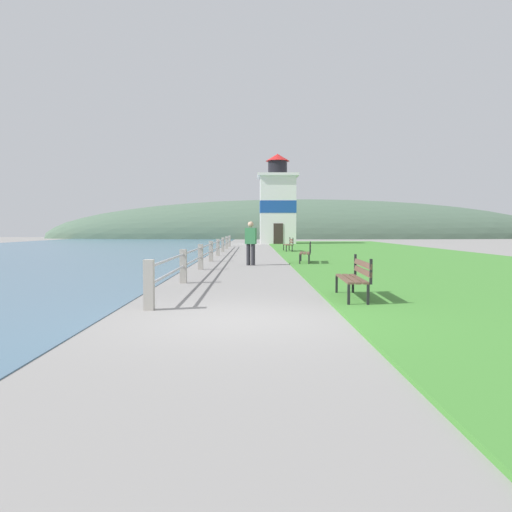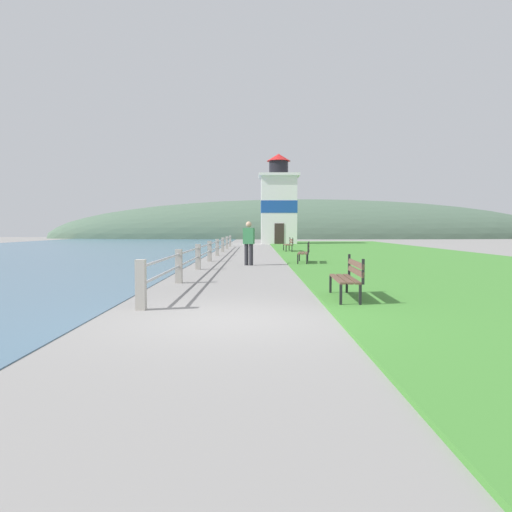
{
  "view_description": "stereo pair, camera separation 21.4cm",
  "coord_description": "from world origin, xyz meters",
  "px_view_note": "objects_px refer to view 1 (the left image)",
  "views": [
    {
      "loc": [
        0.24,
        -8.24,
        1.52
      ],
      "look_at": [
        0.38,
        13.82,
        0.3
      ],
      "focal_mm": 35.0,
      "sensor_mm": 36.0,
      "label": 1
    },
    {
      "loc": [
        0.46,
        -8.25,
        1.52
      ],
      "look_at": [
        0.38,
        13.82,
        0.3
      ],
      "focal_mm": 35.0,
      "sensor_mm": 36.0,
      "label": 2
    }
  ],
  "objects_px": {
    "park_bench_far": "(289,244)",
    "park_bench_midway": "(307,251)",
    "lighthouse": "(277,205)",
    "person_strolling": "(251,242)",
    "park_bench_near": "(355,275)"
  },
  "relations": [
    {
      "from": "park_bench_near",
      "to": "person_strolling",
      "type": "bearing_deg",
      "value": -75.39
    },
    {
      "from": "park_bench_near",
      "to": "park_bench_far",
      "type": "xyz_separation_m",
      "value": [
        0.2,
        21.82,
        0.0
      ]
    },
    {
      "from": "park_bench_midway",
      "to": "park_bench_far",
      "type": "xyz_separation_m",
      "value": [
        0.03,
        10.87,
        0.0
      ]
    },
    {
      "from": "lighthouse",
      "to": "person_strolling",
      "type": "relative_size",
      "value": 4.85
    },
    {
      "from": "person_strolling",
      "to": "park_bench_far",
      "type": "bearing_deg",
      "value": 2.49
    },
    {
      "from": "park_bench_near",
      "to": "park_bench_midway",
      "type": "distance_m",
      "value": 10.94
    },
    {
      "from": "park_bench_far",
      "to": "lighthouse",
      "type": "height_order",
      "value": "lighthouse"
    },
    {
      "from": "lighthouse",
      "to": "person_strolling",
      "type": "bearing_deg",
      "value": -95.04
    },
    {
      "from": "park_bench_far",
      "to": "person_strolling",
      "type": "distance_m",
      "value": 11.93
    },
    {
      "from": "park_bench_midway",
      "to": "person_strolling",
      "type": "relative_size",
      "value": 1.05
    },
    {
      "from": "park_bench_midway",
      "to": "lighthouse",
      "type": "xyz_separation_m",
      "value": [
        0.1,
        27.53,
        3.27
      ]
    },
    {
      "from": "park_bench_far",
      "to": "park_bench_midway",
      "type": "bearing_deg",
      "value": 87.93
    },
    {
      "from": "park_bench_far",
      "to": "person_strolling",
      "type": "height_order",
      "value": "person_strolling"
    },
    {
      "from": "park_bench_far",
      "to": "lighthouse",
      "type": "relative_size",
      "value": 0.21
    },
    {
      "from": "park_bench_far",
      "to": "person_strolling",
      "type": "relative_size",
      "value": 1.04
    }
  ]
}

